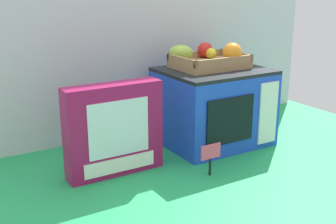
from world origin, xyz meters
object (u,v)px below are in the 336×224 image
at_px(cookie_set_box, 114,130).
at_px(price_sign, 211,155).
at_px(food_groups_crate, 209,59).
at_px(toy_microwave, 213,106).

relative_size(cookie_set_box, price_sign, 2.99).
bearing_deg(food_groups_crate, toy_microwave, -91.81).
xyz_separation_m(food_groups_crate, price_sign, (-0.18, -0.27, -0.24)).
relative_size(food_groups_crate, price_sign, 2.53).
relative_size(toy_microwave, food_groups_crate, 1.44).
xyz_separation_m(food_groups_crate, cookie_set_box, (-0.42, -0.10, -0.16)).
bearing_deg(cookie_set_box, toy_microwave, 8.57).
distance_m(cookie_set_box, price_sign, 0.30).
height_order(toy_microwave, price_sign, toy_microwave).
bearing_deg(price_sign, food_groups_crate, 55.68).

